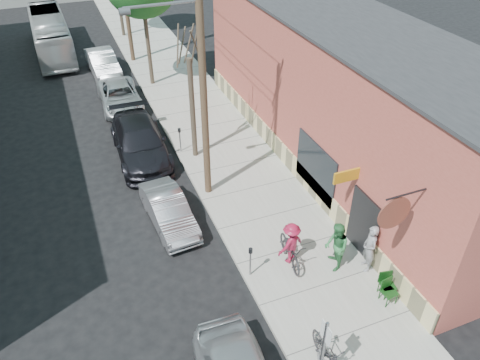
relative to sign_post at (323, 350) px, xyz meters
name	(u,v)px	position (x,y,z in m)	size (l,w,h in m)	color
ground	(183,283)	(-2.35, 5.16, -1.83)	(120.00, 120.00, 0.00)	black
sidewalk	(202,119)	(1.90, 16.16, -1.76)	(4.50, 58.00, 0.15)	#A09E94
cafe_building	(341,95)	(6.64, 10.16, 1.47)	(6.60, 20.20, 6.61)	#AB4A3F
sign_post	(323,350)	(0.00, 0.00, 0.00)	(0.07, 0.45, 2.80)	slate
parking_meter_near	(250,257)	(-0.10, 4.53, -0.85)	(0.14, 0.14, 1.24)	slate
parking_meter_far	(180,136)	(-0.10, 13.26, -0.85)	(0.14, 0.14, 1.24)	slate
utility_pole_near	(201,77)	(0.04, 9.68, 3.58)	(3.57, 0.28, 10.00)	#503A28
tree_bare	(192,110)	(0.45, 12.66, 0.75)	(0.24, 0.24, 4.86)	#44392C
patio_chair_a	(388,285)	(3.76, 2.02, -1.24)	(0.50, 0.50, 0.88)	#0F3711
patio_chair_b	(389,292)	(3.63, 1.76, -1.24)	(0.50, 0.50, 0.88)	#0F3711
patron_grey	(370,248)	(3.83, 3.30, -0.74)	(0.69, 0.45, 1.88)	gray
patron_green	(336,247)	(2.79, 3.78, -0.73)	(0.93, 0.72, 1.91)	#2F753F
cyclist	(291,243)	(1.48, 4.62, -0.84)	(1.09, 0.63, 1.69)	maroon
cyclist_bike	(290,250)	(1.48, 4.62, -1.17)	(0.69, 1.97, 1.03)	black
parked_bike_a	(328,353)	(0.57, 0.50, -1.13)	(0.52, 1.83, 1.10)	black
car_1	(169,211)	(-1.96, 8.39, -1.19)	(1.36, 3.90, 1.29)	#94949B
car_2	(140,142)	(-1.96, 13.69, -1.01)	(2.31, 5.69, 1.65)	black
car_3	(120,96)	(-1.93, 19.39, -1.18)	(2.18, 4.72, 1.31)	#B0B5B8
car_4	(103,63)	(-2.10, 24.55, -1.08)	(1.60, 4.59, 1.51)	silver
bus	(51,35)	(-4.87, 29.76, -0.47)	(2.29, 9.77, 2.72)	silver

